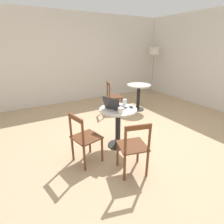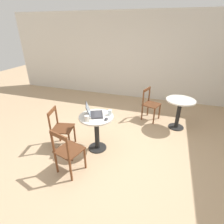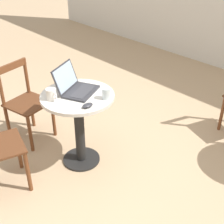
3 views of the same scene
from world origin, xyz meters
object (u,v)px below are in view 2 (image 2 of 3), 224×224
Objects in this scene: cafe_table_mid at (179,108)px; laptop at (94,113)px; cafe_table_near at (97,125)px; mouse at (106,119)px; chair_near_left at (61,128)px; drinking_glass at (110,112)px; chair_mid_left at (150,104)px; chair_near_front at (68,152)px; mug at (87,118)px.

laptop is at bearing -140.01° from cafe_table_mid.
cafe_table_near is 0.32m from mouse.
chair_near_left is 1.00m from mouse.
laptop is 4.28× the size of drinking_glass.
drinking_glass is (-1.31, -1.22, 0.25)m from cafe_table_mid.
chair_mid_left is 1.81m from mouse.
chair_near_left and chair_mid_left have the same top height.
chair_mid_left is at bearing 66.11° from chair_near_front.
chair_mid_left is at bearing 67.51° from drinking_glass.
chair_near_front is at bearing -100.96° from laptop.
mouse is at bearing -132.33° from cafe_table_mid.
mug reaches higher than cafe_table_near.
laptop is 3.32× the size of mug.
chair_near_front is 1.04m from drinking_glass.
chair_near_front reaches higher than drinking_glass.
chair_near_front is 2.56m from chair_mid_left.
chair_mid_left reaches higher than mug.
mouse is (0.94, 0.08, 0.33)m from chair_near_left.
mug reaches higher than mouse.
mug is 0.47m from drinking_glass.
mouse is 0.78× the size of mug.
chair_near_left reaches higher than cafe_table_near.
mouse reaches higher than cafe_table_mid.
cafe_table_mid is 5.79× the size of mug.
chair_near_front is at bearing -129.57° from cafe_table_mid.
mouse is at bearing 5.15° from chair_near_left.
drinking_glass is (-0.61, -1.46, 0.36)m from chair_mid_left.
cafe_table_mid is at bearing -19.11° from chair_mid_left.
drinking_glass is at bearing -112.49° from chair_mid_left.
cafe_table_near is at bearing -27.99° from laptop.
cafe_table_mid is 7.38× the size of mouse.
chair_mid_left is 6.58× the size of mug.
laptop is at bearing 152.01° from cafe_table_near.
cafe_table_near is at bearing -138.40° from cafe_table_mid.
chair_near_left is 8.39× the size of mouse.
chair_mid_left reaches higher than mouse.
chair_near_left is (-0.71, -0.16, -0.11)m from cafe_table_near.
drinking_glass is at bearing 48.25° from mug.
cafe_table_near is 0.78m from chair_near_front.
cafe_table_mid is 1.75× the size of laptop.
chair_near_front reaches higher than mug.
mug is at bearing -131.75° from drinking_glass.
drinking_glass is (0.43, 0.88, 0.36)m from chair_near_front.
drinking_glass is at bearing 90.01° from mouse.
drinking_glass reaches higher than cafe_table_mid.
chair_near_front reaches higher than cafe_table_mid.
chair_mid_left is 8.39× the size of mouse.
chair_near_left is at bearing -131.24° from chair_mid_left.
chair_near_front is (-0.20, -0.74, -0.11)m from cafe_table_near.
laptop is (-0.89, -1.57, 0.36)m from chair_mid_left.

